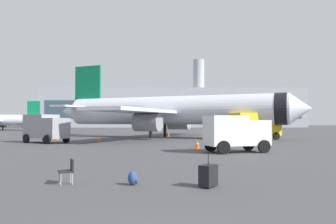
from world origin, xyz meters
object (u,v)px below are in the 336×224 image
(cargo_van, at_px, (236,132))
(safety_cone_outer, at_px, (100,138))
(gate_chair, at_px, (68,170))
(airplane_at_gate, at_px, (170,111))
(safety_cone_far, at_px, (197,144))
(traveller_backpack, at_px, (133,178))
(safety_cone_mid, at_px, (168,134))
(rolling_suitcase, at_px, (208,175))
(service_truck, at_px, (46,127))
(safety_cone_near, at_px, (57,137))
(fuel_truck, at_px, (255,125))

(cargo_van, xyz_separation_m, safety_cone_outer, (-11.87, 12.36, -1.05))
(safety_cone_outer, bearing_deg, gate_chair, -82.22)
(airplane_at_gate, distance_m, safety_cone_outer, 12.59)
(safety_cone_far, distance_m, traveller_backpack, 15.65)
(safety_cone_mid, bearing_deg, rolling_suitcase, -89.20)
(gate_chair, bearing_deg, service_truck, 110.39)
(safety_cone_near, relative_size, safety_cone_outer, 0.95)
(airplane_at_gate, relative_size, cargo_van, 7.13)
(airplane_at_gate, height_order, cargo_van, airplane_at_gate)
(airplane_at_gate, bearing_deg, service_truck, -140.78)
(traveller_backpack, bearing_deg, rolling_suitcase, -9.85)
(safety_cone_outer, bearing_deg, safety_cone_mid, 59.30)
(traveller_backpack, bearing_deg, safety_cone_near, 111.64)
(fuel_truck, distance_m, gate_chair, 32.22)
(cargo_van, xyz_separation_m, safety_cone_far, (-2.43, 2.89, -1.08))
(fuel_truck, xyz_separation_m, traveller_backpack, (-12.21, -28.98, -1.54))
(traveller_backpack, bearing_deg, safety_cone_far, 75.88)
(rolling_suitcase, bearing_deg, safety_cone_far, 85.27)
(rolling_suitcase, distance_m, traveller_backpack, 2.57)
(safety_cone_far, bearing_deg, safety_cone_near, 138.54)
(safety_cone_outer, bearing_deg, traveller_backpack, -77.16)
(rolling_suitcase, bearing_deg, safety_cone_mid, 90.80)
(airplane_at_gate, relative_size, traveller_backpack, 71.03)
(rolling_suitcase, bearing_deg, gate_chair, 172.02)
(airplane_at_gate, bearing_deg, gate_chair, -97.49)
(cargo_van, relative_size, rolling_suitcase, 4.34)
(safety_cone_far, bearing_deg, service_truck, 150.87)
(service_truck, xyz_separation_m, rolling_suitcase, (13.41, -23.80, -1.22))
(cargo_van, bearing_deg, safety_cone_near, 137.22)
(airplane_at_gate, distance_m, safety_cone_near, 14.91)
(safety_cone_outer, bearing_deg, safety_cone_far, -45.13)
(safety_cone_mid, bearing_deg, traveller_backpack, -93.05)
(safety_cone_near, distance_m, traveller_backpack, 30.72)
(service_truck, bearing_deg, safety_cone_near, 94.91)
(cargo_van, bearing_deg, safety_cone_mid, 99.58)
(service_truck, bearing_deg, fuel_truck, 13.66)
(service_truck, xyz_separation_m, cargo_van, (17.13, -11.07, -0.16))
(airplane_at_gate, xyz_separation_m, safety_cone_outer, (-7.78, -9.35, -3.26))
(safety_cone_near, distance_m, gate_chair, 29.73)
(safety_cone_far, bearing_deg, safety_cone_outer, 134.87)
(traveller_backpack, bearing_deg, gate_chair, 174.11)
(airplane_at_gate, distance_m, traveller_backpack, 34.25)
(safety_cone_mid, relative_size, traveller_backpack, 1.70)
(fuel_truck, xyz_separation_m, rolling_suitcase, (-9.69, -29.42, -1.38))
(fuel_truck, height_order, safety_cone_mid, fuel_truck)
(cargo_van, height_order, safety_cone_far, cargo_van)
(service_truck, relative_size, safety_cone_mid, 6.36)
(fuel_truck, height_order, safety_cone_outer, fuel_truck)
(service_truck, distance_m, safety_cone_mid, 19.15)
(safety_cone_outer, height_order, rolling_suitcase, rolling_suitcase)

